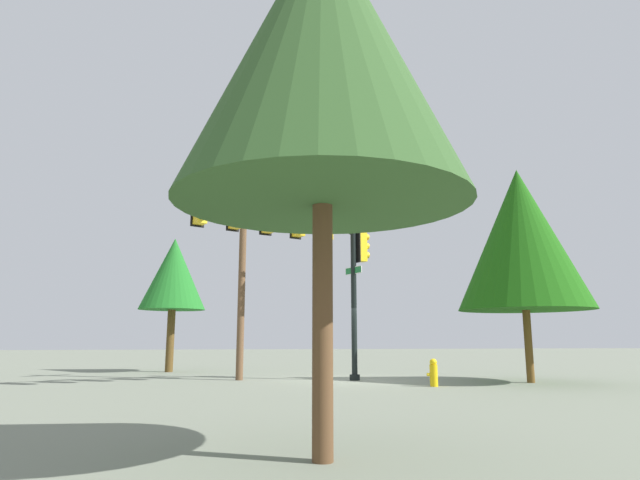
{
  "coord_description": "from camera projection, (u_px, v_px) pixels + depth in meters",
  "views": [
    {
      "loc": [
        4.44,
        18.71,
        1.41
      ],
      "look_at": [
        1.25,
        0.13,
        4.91
      ],
      "focal_mm": 30.04,
      "sensor_mm": 36.0,
      "label": 1
    }
  ],
  "objects": [
    {
      "name": "fire_hydrant",
      "position": [
        434.0,
        373.0,
        16.25
      ],
      "size": [
        0.33,
        0.24,
        0.83
      ],
      "color": "yellow",
      "rests_on": "ground_plane"
    },
    {
      "name": "ground_plane",
      "position": [
        355.0,
        380.0,
        18.61
      ],
      "size": [
        120.0,
        120.0,
        0.0
      ],
      "primitive_type": "plane",
      "color": "slate"
    },
    {
      "name": "tree_mid",
      "position": [
        521.0,
        238.0,
        18.51
      ],
      "size": [
        4.45,
        4.45,
        7.32
      ],
      "color": "brown",
      "rests_on": "ground_plane"
    },
    {
      "name": "signal_pole_assembly",
      "position": [
        299.0,
        232.0,
        18.19
      ],
      "size": [
        6.59,
        3.22,
        6.89
      ],
      "color": "black",
      "rests_on": "ground_plane"
    },
    {
      "name": "tree_far",
      "position": [
        174.0,
        274.0,
        24.2
      ],
      "size": [
        2.92,
        2.92,
        5.96
      ],
      "color": "brown",
      "rests_on": "ground_plane"
    },
    {
      "name": "tree_near",
      "position": [
        322.0,
        54.0,
        7.18
      ],
      "size": [
        3.79,
        3.79,
        7.3
      ],
      "color": "brown",
      "rests_on": "ground_plane"
    },
    {
      "name": "utility_pole",
      "position": [
        242.0,
        268.0,
        19.46
      ],
      "size": [
        1.5,
        1.19,
        7.57
      ],
      "color": "brown",
      "rests_on": "ground_plane"
    }
  ]
}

